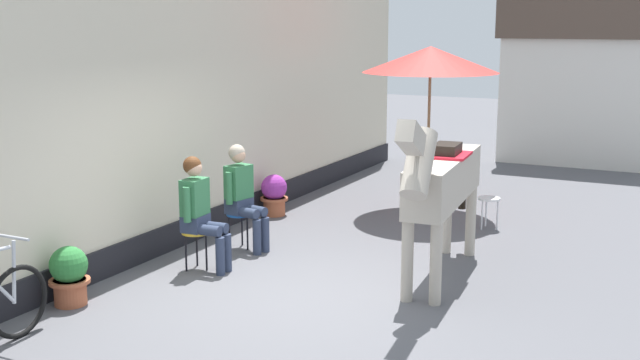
{
  "coord_description": "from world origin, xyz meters",
  "views": [
    {
      "loc": [
        3.79,
        -7.29,
        2.97
      ],
      "look_at": [
        -0.4,
        1.2,
        1.05
      ],
      "focal_mm": 44.37,
      "sensor_mm": 36.0,
      "label": 1
    }
  ],
  "objects_px": {
    "saddled_horse_center": "(441,182)",
    "seated_visitor_near": "(200,207)",
    "flower_planter_farthest": "(274,194)",
    "spare_stool_white": "(489,202)",
    "cafe_parasol": "(430,61)",
    "seated_visitor_far": "(242,192)",
    "flower_planter_nearest": "(69,274)"
  },
  "relations": [
    {
      "from": "seated_visitor_near",
      "to": "cafe_parasol",
      "type": "distance_m",
      "value": 4.65
    },
    {
      "from": "seated_visitor_far",
      "to": "saddled_horse_center",
      "type": "xyz_separation_m",
      "value": [
        2.7,
        -0.05,
        0.38
      ]
    },
    {
      "from": "spare_stool_white",
      "to": "seated_visitor_far",
      "type": "bearing_deg",
      "value": -136.92
    },
    {
      "from": "seated_visitor_far",
      "to": "saddled_horse_center",
      "type": "height_order",
      "value": "saddled_horse_center"
    },
    {
      "from": "seated_visitor_far",
      "to": "spare_stool_white",
      "type": "distance_m",
      "value": 3.63
    },
    {
      "from": "flower_planter_nearest",
      "to": "cafe_parasol",
      "type": "relative_size",
      "value": 0.25
    },
    {
      "from": "cafe_parasol",
      "to": "spare_stool_white",
      "type": "xyz_separation_m",
      "value": [
        1.16,
        -0.67,
        -1.96
      ]
    },
    {
      "from": "seated_visitor_near",
      "to": "flower_planter_farthest",
      "type": "xyz_separation_m",
      "value": [
        -0.56,
        2.78,
        -0.44
      ]
    },
    {
      "from": "seated_visitor_near",
      "to": "saddled_horse_center",
      "type": "relative_size",
      "value": 0.46
    },
    {
      "from": "seated_visitor_far",
      "to": "spare_stool_white",
      "type": "relative_size",
      "value": 3.02
    },
    {
      "from": "seated_visitor_far",
      "to": "cafe_parasol",
      "type": "height_order",
      "value": "cafe_parasol"
    },
    {
      "from": "seated_visitor_far",
      "to": "flower_planter_nearest",
      "type": "relative_size",
      "value": 2.17
    },
    {
      "from": "flower_planter_nearest",
      "to": "cafe_parasol",
      "type": "bearing_deg",
      "value": 70.57
    },
    {
      "from": "cafe_parasol",
      "to": "saddled_horse_center",
      "type": "bearing_deg",
      "value": -68.94
    },
    {
      "from": "seated_visitor_near",
      "to": "saddled_horse_center",
      "type": "distance_m",
      "value": 2.87
    },
    {
      "from": "seated_visitor_near",
      "to": "spare_stool_white",
      "type": "xyz_separation_m",
      "value": [
        2.62,
        3.45,
        -0.38
      ]
    },
    {
      "from": "saddled_horse_center",
      "to": "flower_planter_farthest",
      "type": "bearing_deg",
      "value": 150.41
    },
    {
      "from": "saddled_horse_center",
      "to": "seated_visitor_near",
      "type": "bearing_deg",
      "value": -160.73
    },
    {
      "from": "cafe_parasol",
      "to": "seated_visitor_far",
      "type": "bearing_deg",
      "value": -115.19
    },
    {
      "from": "flower_planter_farthest",
      "to": "spare_stool_white",
      "type": "relative_size",
      "value": 1.39
    },
    {
      "from": "flower_planter_nearest",
      "to": "flower_planter_farthest",
      "type": "distance_m",
      "value": 4.39
    },
    {
      "from": "seated_visitor_near",
      "to": "cafe_parasol",
      "type": "xyz_separation_m",
      "value": [
        1.46,
        4.12,
        1.59
      ]
    },
    {
      "from": "seated_visitor_near",
      "to": "flower_planter_nearest",
      "type": "distance_m",
      "value": 1.76
    },
    {
      "from": "seated_visitor_near",
      "to": "seated_visitor_far",
      "type": "distance_m",
      "value": 0.99
    },
    {
      "from": "cafe_parasol",
      "to": "seated_visitor_near",
      "type": "bearing_deg",
      "value": -109.51
    },
    {
      "from": "seated_visitor_near",
      "to": "seated_visitor_far",
      "type": "relative_size",
      "value": 1.0
    },
    {
      "from": "flower_planter_farthest",
      "to": "cafe_parasol",
      "type": "distance_m",
      "value": 3.16
    },
    {
      "from": "seated_visitor_near",
      "to": "cafe_parasol",
      "type": "bearing_deg",
      "value": 70.49
    },
    {
      "from": "flower_planter_farthest",
      "to": "spare_stool_white",
      "type": "bearing_deg",
      "value": 11.91
    },
    {
      "from": "saddled_horse_center",
      "to": "spare_stool_white",
      "type": "bearing_deg",
      "value": 91.44
    },
    {
      "from": "flower_planter_farthest",
      "to": "spare_stool_white",
      "type": "xyz_separation_m",
      "value": [
        3.18,
        0.67,
        0.07
      ]
    },
    {
      "from": "flower_planter_farthest",
      "to": "spare_stool_white",
      "type": "height_order",
      "value": "flower_planter_farthest"
    }
  ]
}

